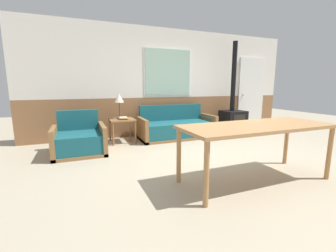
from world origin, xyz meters
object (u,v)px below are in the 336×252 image
Objects in this scene: table_lamp at (119,99)px; side_table at (122,123)px; armchair at (80,141)px; dining_table at (257,130)px; couch at (176,128)px; wood_stove at (233,114)px.

side_table is at bearing -71.66° from table_lamp.
side_table is at bearing 28.70° from armchair.
side_table is at bearing 114.25° from dining_table.
dining_table is (2.17, -2.22, 0.46)m from armchair.
table_lamp is at bearing 108.34° from side_table.
armchair is 0.45× the size of dining_table.
couch is 0.90× the size of dining_table.
side_table is 0.98× the size of table_lamp.
table_lamp reaches higher than couch.
wood_stove is at bearing 0.63° from couch.
table_lamp is 0.23× the size of wood_stove.
couch is 1.72m from wood_stove.
wood_stove is (1.77, 2.75, -0.17)m from dining_table.
side_table is (0.91, 0.56, 0.21)m from armchair.
armchair is 1.32m from table_lamp.
table_lamp is 3.16m from dining_table.
wood_stove is at bearing 57.17° from dining_table.
couch is at bearing -2.15° from side_table.
table_lamp is at bearing 173.88° from couch.
couch is 2.77m from dining_table.
dining_table is (1.28, -2.87, -0.28)m from table_lamp.
armchair reaches higher than dining_table.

